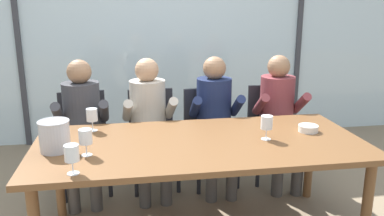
{
  "coord_description": "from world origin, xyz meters",
  "views": [
    {
      "loc": [
        -0.49,
        -2.63,
        1.69
      ],
      "look_at": [
        0.0,
        0.35,
        0.88
      ],
      "focal_mm": 37.7,
      "sensor_mm": 36.0,
      "label": 1
    }
  ],
  "objects_px": {
    "wine_glass_center_pour": "(92,116)",
    "wine_glass_by_right_taster": "(72,154)",
    "chair_right_of_center": "(271,124)",
    "wine_glass_near_bucket": "(86,138)",
    "chair_near_curtain": "(84,133)",
    "ice_bucket_primary": "(55,135)",
    "person_navy_polo": "(215,114)",
    "chair_center": "(208,128)",
    "person_charcoal_jacket": "(82,120)",
    "person_beige_jumper": "(149,117)",
    "wine_glass_by_left_taster": "(267,124)",
    "person_maroon_top": "(279,111)",
    "tasting_bowl": "(308,128)",
    "chair_left_of_center": "(153,130)",
    "dining_table": "(200,150)"
  },
  "relations": [
    {
      "from": "wine_glass_center_pour",
      "to": "wine_glass_by_right_taster",
      "type": "distance_m",
      "value": 0.79
    },
    {
      "from": "chair_right_of_center",
      "to": "wine_glass_near_bucket",
      "type": "height_order",
      "value": "wine_glass_near_bucket"
    },
    {
      "from": "wine_glass_by_right_taster",
      "to": "chair_near_curtain",
      "type": "bearing_deg",
      "value": 93.32
    },
    {
      "from": "ice_bucket_primary",
      "to": "wine_glass_near_bucket",
      "type": "height_order",
      "value": "ice_bucket_primary"
    },
    {
      "from": "person_navy_polo",
      "to": "wine_glass_near_bucket",
      "type": "bearing_deg",
      "value": -136.42
    },
    {
      "from": "chair_center",
      "to": "wine_glass_by_right_taster",
      "type": "bearing_deg",
      "value": -136.2
    },
    {
      "from": "person_charcoal_jacket",
      "to": "ice_bucket_primary",
      "type": "height_order",
      "value": "person_charcoal_jacket"
    },
    {
      "from": "chair_near_curtain",
      "to": "chair_right_of_center",
      "type": "relative_size",
      "value": 1.0
    },
    {
      "from": "chair_near_curtain",
      "to": "chair_center",
      "type": "bearing_deg",
      "value": -8.83
    },
    {
      "from": "person_beige_jumper",
      "to": "wine_glass_near_bucket",
      "type": "height_order",
      "value": "person_beige_jumper"
    },
    {
      "from": "chair_center",
      "to": "person_charcoal_jacket",
      "type": "relative_size",
      "value": 0.73
    },
    {
      "from": "chair_center",
      "to": "person_navy_polo",
      "type": "height_order",
      "value": "person_navy_polo"
    },
    {
      "from": "wine_glass_center_pour",
      "to": "person_charcoal_jacket",
      "type": "bearing_deg",
      "value": 105.8
    },
    {
      "from": "ice_bucket_primary",
      "to": "wine_glass_by_left_taster",
      "type": "xyz_separation_m",
      "value": [
        1.44,
        -0.01,
        0.01
      ]
    },
    {
      "from": "wine_glass_by_left_taster",
      "to": "wine_glass_center_pour",
      "type": "xyz_separation_m",
      "value": [
        -1.23,
        0.4,
        0.0
      ]
    },
    {
      "from": "person_maroon_top",
      "to": "tasting_bowl",
      "type": "distance_m",
      "value": 0.73
    },
    {
      "from": "chair_center",
      "to": "wine_glass_by_left_taster",
      "type": "height_order",
      "value": "wine_glass_by_left_taster"
    },
    {
      "from": "tasting_bowl",
      "to": "chair_left_of_center",
      "type": "bearing_deg",
      "value": 141.6
    },
    {
      "from": "wine_glass_near_bucket",
      "to": "wine_glass_by_left_taster",
      "type": "bearing_deg",
      "value": 4.95
    },
    {
      "from": "person_beige_jumper",
      "to": "person_navy_polo",
      "type": "height_order",
      "value": "same"
    },
    {
      "from": "person_charcoal_jacket",
      "to": "person_maroon_top",
      "type": "distance_m",
      "value": 1.79
    },
    {
      "from": "chair_right_of_center",
      "to": "wine_glass_near_bucket",
      "type": "xyz_separation_m",
      "value": [
        -1.65,
        -1.1,
        0.33
      ]
    },
    {
      "from": "person_navy_polo",
      "to": "person_maroon_top",
      "type": "height_order",
      "value": "same"
    },
    {
      "from": "chair_left_of_center",
      "to": "wine_glass_by_left_taster",
      "type": "xyz_separation_m",
      "value": [
        0.74,
        -1.0,
        0.33
      ]
    },
    {
      "from": "dining_table",
      "to": "wine_glass_center_pour",
      "type": "relative_size",
      "value": 13.25
    },
    {
      "from": "chair_near_curtain",
      "to": "person_beige_jumper",
      "type": "xyz_separation_m",
      "value": [
        0.59,
        -0.16,
        0.17
      ]
    },
    {
      "from": "tasting_bowl",
      "to": "wine_glass_center_pour",
      "type": "xyz_separation_m",
      "value": [
        -1.61,
        0.29,
        0.09
      ]
    },
    {
      "from": "person_beige_jumper",
      "to": "wine_glass_by_left_taster",
      "type": "distance_m",
      "value": 1.16
    },
    {
      "from": "person_charcoal_jacket",
      "to": "wine_glass_near_bucket",
      "type": "bearing_deg",
      "value": -85.64
    },
    {
      "from": "chair_near_curtain",
      "to": "chair_right_of_center",
      "type": "bearing_deg",
      "value": -7.74
    },
    {
      "from": "dining_table",
      "to": "chair_center",
      "type": "relative_size",
      "value": 2.6
    },
    {
      "from": "chair_right_of_center",
      "to": "person_navy_polo",
      "type": "xyz_separation_m",
      "value": [
        -0.59,
        -0.15,
        0.17
      ]
    },
    {
      "from": "dining_table",
      "to": "wine_glass_by_left_taster",
      "type": "height_order",
      "value": "wine_glass_by_left_taster"
    },
    {
      "from": "ice_bucket_primary",
      "to": "tasting_bowl",
      "type": "xyz_separation_m",
      "value": [
        1.82,
        0.11,
        -0.08
      ]
    },
    {
      "from": "dining_table",
      "to": "chair_left_of_center",
      "type": "xyz_separation_m",
      "value": [
        -0.27,
        0.96,
        -0.15
      ]
    },
    {
      "from": "person_charcoal_jacket",
      "to": "wine_glass_near_bucket",
      "type": "distance_m",
      "value": 0.97
    },
    {
      "from": "ice_bucket_primary",
      "to": "chair_right_of_center",
      "type": "bearing_deg",
      "value": 28.01
    },
    {
      "from": "person_charcoal_jacket",
      "to": "person_maroon_top",
      "type": "relative_size",
      "value": 1.0
    },
    {
      "from": "dining_table",
      "to": "ice_bucket_primary",
      "type": "bearing_deg",
      "value": -178.18
    },
    {
      "from": "chair_center",
      "to": "chair_right_of_center",
      "type": "relative_size",
      "value": 1.0
    },
    {
      "from": "dining_table",
      "to": "chair_left_of_center",
      "type": "relative_size",
      "value": 2.6
    },
    {
      "from": "person_charcoal_jacket",
      "to": "tasting_bowl",
      "type": "bearing_deg",
      "value": -25.72
    },
    {
      "from": "wine_glass_by_left_taster",
      "to": "wine_glass_by_right_taster",
      "type": "bearing_deg",
      "value": -163.3
    },
    {
      "from": "ice_bucket_primary",
      "to": "wine_glass_by_right_taster",
      "type": "bearing_deg",
      "value": -68.43
    },
    {
      "from": "chair_center",
      "to": "ice_bucket_primary",
      "type": "height_order",
      "value": "ice_bucket_primary"
    },
    {
      "from": "wine_glass_near_bucket",
      "to": "wine_glass_by_right_taster",
      "type": "bearing_deg",
      "value": -100.58
    },
    {
      "from": "wine_glass_near_bucket",
      "to": "chair_left_of_center",
      "type": "bearing_deg",
      "value": 66.08
    },
    {
      "from": "person_charcoal_jacket",
      "to": "chair_left_of_center",
      "type": "bearing_deg",
      "value": 11.58
    },
    {
      "from": "chair_left_of_center",
      "to": "wine_glass_near_bucket",
      "type": "xyz_separation_m",
      "value": [
        -0.49,
        -1.11,
        0.33
      ]
    },
    {
      "from": "person_charcoal_jacket",
      "to": "person_beige_jumper",
      "type": "relative_size",
      "value": 1.0
    }
  ]
}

